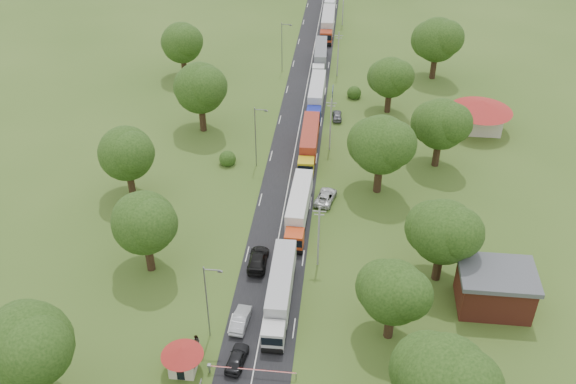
# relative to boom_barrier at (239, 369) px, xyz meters

# --- Properties ---
(ground) EXTENTS (260.00, 260.00, 0.00)m
(ground) POSITION_rel_boom_barrier_xyz_m (1.36, 25.00, -0.89)
(ground) COLOR #37531B
(ground) RESTS_ON ground
(road) EXTENTS (8.00, 200.00, 0.04)m
(road) POSITION_rel_boom_barrier_xyz_m (1.36, 45.00, -0.89)
(road) COLOR black
(road) RESTS_ON ground
(boom_barrier) EXTENTS (9.22, 0.35, 1.18)m
(boom_barrier) POSITION_rel_boom_barrier_xyz_m (0.00, 0.00, 0.00)
(boom_barrier) COLOR slate
(boom_barrier) RESTS_ON ground
(guard_booth) EXTENTS (4.40, 4.40, 3.45)m
(guard_booth) POSITION_rel_boom_barrier_xyz_m (-5.84, -0.00, 1.27)
(guard_booth) COLOR #BDB79D
(guard_booth) RESTS_ON ground
(info_sign) EXTENTS (0.12, 3.10, 4.10)m
(info_sign) POSITION_rel_boom_barrier_xyz_m (6.56, 60.00, 2.11)
(info_sign) COLOR slate
(info_sign) RESTS_ON ground
(pole_1) EXTENTS (1.60, 0.24, 9.00)m
(pole_1) POSITION_rel_boom_barrier_xyz_m (6.86, 18.00, 3.79)
(pole_1) COLOR gray
(pole_1) RESTS_ON ground
(pole_2) EXTENTS (1.60, 0.24, 9.00)m
(pole_2) POSITION_rel_boom_barrier_xyz_m (6.86, 46.00, 3.79)
(pole_2) COLOR gray
(pole_2) RESTS_ON ground
(pole_3) EXTENTS (1.60, 0.24, 9.00)m
(pole_3) POSITION_rel_boom_barrier_xyz_m (6.86, 74.00, 3.79)
(pole_3) COLOR gray
(pole_3) RESTS_ON ground
(pole_4) EXTENTS (1.60, 0.24, 9.00)m
(pole_4) POSITION_rel_boom_barrier_xyz_m (6.86, 102.00, 3.79)
(pole_4) COLOR gray
(pole_4) RESTS_ON ground
(lamp_0) EXTENTS (2.03, 0.22, 10.00)m
(lamp_0) POSITION_rel_boom_barrier_xyz_m (-3.99, 5.00, 4.66)
(lamp_0) COLOR slate
(lamp_0) RESTS_ON ground
(lamp_1) EXTENTS (2.03, 0.22, 10.00)m
(lamp_1) POSITION_rel_boom_barrier_xyz_m (-3.99, 40.00, 4.66)
(lamp_1) COLOR slate
(lamp_1) RESTS_ON ground
(lamp_2) EXTENTS (2.03, 0.22, 10.00)m
(lamp_2) POSITION_rel_boom_barrier_xyz_m (-3.99, 75.00, 4.66)
(lamp_2) COLOR slate
(lamp_2) RESTS_ON ground
(tree_1) EXTENTS (9.60, 9.60, 12.05)m
(tree_1) POSITION_rel_boom_barrier_xyz_m (19.34, -4.83, 6.96)
(tree_1) COLOR #382616
(tree_1) RESTS_ON ground
(tree_2) EXTENTS (8.00, 8.00, 10.10)m
(tree_2) POSITION_rel_boom_barrier_xyz_m (15.35, 7.14, 5.70)
(tree_2) COLOR #382616
(tree_2) RESTS_ON ground
(tree_3) EXTENTS (8.80, 8.80, 11.07)m
(tree_3) POSITION_rel_boom_barrier_xyz_m (21.35, 17.16, 6.33)
(tree_3) COLOR #382616
(tree_3) RESTS_ON ground
(tree_4) EXTENTS (9.60, 9.60, 12.05)m
(tree_4) POSITION_rel_boom_barrier_xyz_m (14.34, 35.17, 6.96)
(tree_4) COLOR #382616
(tree_4) RESTS_ON ground
(tree_5) EXTENTS (8.80, 8.80, 11.07)m
(tree_5) POSITION_rel_boom_barrier_xyz_m (23.35, 43.16, 6.33)
(tree_5) COLOR #382616
(tree_5) RESTS_ON ground
(tree_6) EXTENTS (8.00, 8.00, 10.10)m
(tree_6) POSITION_rel_boom_barrier_xyz_m (16.35, 60.14, 5.70)
(tree_6) COLOR #382616
(tree_6) RESTS_ON ground
(tree_7) EXTENTS (9.60, 9.60, 12.05)m
(tree_7) POSITION_rel_boom_barrier_xyz_m (25.34, 75.17, 6.96)
(tree_7) COLOR #382616
(tree_7) RESTS_ON ground
(tree_9) EXTENTS (9.60, 9.60, 12.05)m
(tree_9) POSITION_rel_boom_barrier_xyz_m (-18.66, -4.83, 6.96)
(tree_9) COLOR #382616
(tree_9) RESTS_ON ground
(tree_10) EXTENTS (8.80, 8.80, 11.07)m
(tree_10) POSITION_rel_boom_barrier_xyz_m (-13.65, 15.16, 6.33)
(tree_10) COLOR #382616
(tree_10) RESTS_ON ground
(tree_11) EXTENTS (8.80, 8.80, 11.07)m
(tree_11) POSITION_rel_boom_barrier_xyz_m (-20.65, 30.16, 6.33)
(tree_11) COLOR #382616
(tree_11) RESTS_ON ground
(tree_12) EXTENTS (9.60, 9.60, 12.05)m
(tree_12) POSITION_rel_boom_barrier_xyz_m (-14.66, 50.17, 6.96)
(tree_12) COLOR #382616
(tree_12) RESTS_ON ground
(tree_13) EXTENTS (8.80, 8.80, 11.07)m
(tree_13) POSITION_rel_boom_barrier_xyz_m (-22.65, 70.16, 6.33)
(tree_13) COLOR #382616
(tree_13) RESTS_ON ground
(house_brick) EXTENTS (8.60, 6.60, 5.20)m
(house_brick) POSITION_rel_boom_barrier_xyz_m (27.36, 13.00, 1.76)
(house_brick) COLOR maroon
(house_brick) RESTS_ON ground
(house_cream) EXTENTS (10.08, 10.08, 5.80)m
(house_cream) POSITION_rel_boom_barrier_xyz_m (31.36, 55.00, 2.75)
(house_cream) COLOR #BDB79D
(house_cream) RESTS_ON ground
(truck_0) EXTENTS (2.61, 14.68, 4.07)m
(truck_0) POSITION_rel_boom_barrier_xyz_m (2.99, 10.57, 1.27)
(truck_0) COLOR silver
(truck_0) RESTS_ON ground
(truck_1) EXTENTS (2.81, 14.39, 3.98)m
(truck_1) POSITION_rel_boom_barrier_xyz_m (3.63, 26.80, 1.22)
(truck_1) COLOR #C53D16
(truck_1) RESTS_ON ground
(truck_2) EXTENTS (2.65, 14.50, 4.02)m
(truck_2) POSITION_rel_boom_barrier_xyz_m (3.69, 44.25, 1.24)
(truck_2) COLOR gold
(truck_2) RESTS_ON ground
(truck_3) EXTENTS (2.49, 14.49, 4.02)m
(truck_3) POSITION_rel_boom_barrier_xyz_m (3.66, 60.84, 1.24)
(truck_3) COLOR navy
(truck_3) RESTS_ON ground
(truck_4) EXTENTS (2.85, 13.89, 3.84)m
(truck_4) POSITION_rel_boom_barrier_xyz_m (3.24, 78.47, 1.15)
(truck_4) COLOR white
(truck_4) RESTS_ON ground
(truck_5) EXTENTS (2.78, 15.54, 4.31)m
(truck_5) POSITION_rel_boom_barrier_xyz_m (3.74, 96.57, 1.39)
(truck_5) COLOR #982F17
(truck_5) RESTS_ON ground
(truck_6) EXTENTS (2.51, 13.87, 3.84)m
(truck_6) POSITION_rel_boom_barrier_xyz_m (3.58, 110.82, 1.15)
(truck_6) COLOR #2D722A
(truck_6) RESTS_ON ground
(car_lane_front) EXTENTS (2.28, 4.55, 1.49)m
(car_lane_front) POSITION_rel_boom_barrier_xyz_m (-0.52, 1.50, -0.15)
(car_lane_front) COLOR black
(car_lane_front) RESTS_ON ground
(car_lane_mid) EXTENTS (2.02, 4.79, 1.54)m
(car_lane_mid) POSITION_rel_boom_barrier_xyz_m (-1.03, 7.00, -0.12)
(car_lane_mid) COLOR #ACAFB5
(car_lane_mid) RESTS_ON ground
(car_lane_rear) EXTENTS (2.31, 5.67, 1.65)m
(car_lane_rear) POSITION_rel_boom_barrier_xyz_m (-0.56, 17.20, -0.07)
(car_lane_rear) COLOR black
(car_lane_rear) RESTS_ON ground
(car_verge_near) EXTENTS (3.43, 5.52, 1.43)m
(car_verge_near) POSITION_rel_boom_barrier_xyz_m (7.05, 31.74, -0.18)
(car_verge_near) COLOR silver
(car_verge_near) RESTS_ON ground
(car_verge_far) EXTENTS (1.89, 4.09, 1.36)m
(car_verge_far) POSITION_rel_boom_barrier_xyz_m (7.61, 56.37, -0.21)
(car_verge_far) COLOR #57595F
(car_verge_far) RESTS_ON ground
(pedestrian_booth) EXTENTS (1.17, 1.13, 1.90)m
(pedestrian_booth) POSITION_rel_boom_barrier_xyz_m (-5.14, 3.00, 0.06)
(pedestrian_booth) COLOR gray
(pedestrian_booth) RESTS_ON ground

